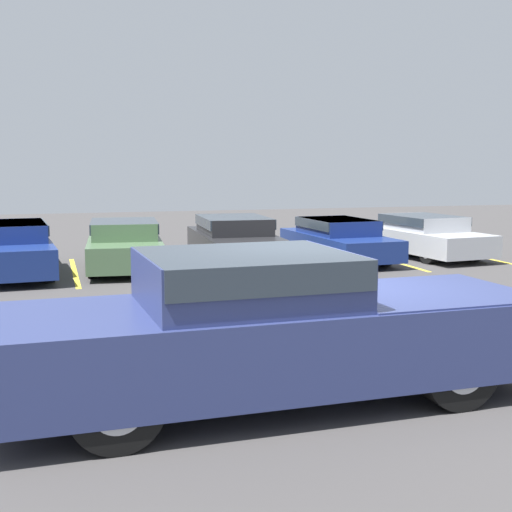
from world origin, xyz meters
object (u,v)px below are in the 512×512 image
object	(u,v)px
parked_sedan_d	(338,238)
parked_sedan_c	(234,239)
parked_sedan_a	(12,247)
parked_sedan_b	(124,243)
parked_sedan_e	(424,235)
pickup_truck	(274,327)
wheel_stop_curb	(186,250)

from	to	relation	value
parked_sedan_d	parked_sedan_c	bearing A→B (deg)	-94.88
parked_sedan_a	parked_sedan_c	xyz separation A→B (m)	(5.47, 0.09, 0.01)
parked_sedan_b	parked_sedan_e	bearing A→B (deg)	94.82
pickup_truck	parked_sedan_e	distance (m)	13.12
parked_sedan_b	parked_sedan_e	size ratio (longest dim) A/B	1.01
parked_sedan_d	pickup_truck	bearing A→B (deg)	-29.51
parked_sedan_b	parked_sedan_d	distance (m)	5.69
parked_sedan_b	wheel_stop_curb	bearing A→B (deg)	148.54
parked_sedan_a	wheel_stop_curb	xyz separation A→B (m)	(4.72, 3.00, -0.59)
parked_sedan_a	parked_sedan_b	world-z (taller)	parked_sedan_a
parked_sedan_a	parked_sedan_c	world-z (taller)	parked_sedan_c
pickup_truck	parked_sedan_d	distance (m)	11.59
parked_sedan_c	parked_sedan_b	bearing A→B (deg)	-89.51
parked_sedan_e	wheel_stop_curb	distance (m)	6.93
parked_sedan_c	parked_sedan_d	world-z (taller)	parked_sedan_c
wheel_stop_curb	pickup_truck	bearing A→B (deg)	-96.41
pickup_truck	wheel_stop_curb	world-z (taller)	pickup_truck
parked_sedan_b	parked_sedan_d	size ratio (longest dim) A/B	1.03
parked_sedan_e	wheel_stop_curb	size ratio (longest dim) A/B	2.30
parked_sedan_c	parked_sedan_e	world-z (taller)	parked_sedan_c
parked_sedan_b	parked_sedan_c	bearing A→B (deg)	93.01
parked_sedan_a	parked_sedan_b	distance (m)	2.66
parked_sedan_e	parked_sedan_d	bearing A→B (deg)	-92.55
wheel_stop_curb	parked_sedan_b	bearing A→B (deg)	-126.39
parked_sedan_c	parked_sedan_d	bearing A→B (deg)	90.80
parked_sedan_a	parked_sedan_d	distance (m)	8.34
parked_sedan_a	wheel_stop_curb	world-z (taller)	parked_sedan_a
pickup_truck	parked_sedan_a	world-z (taller)	pickup_truck
pickup_truck	parked_sedan_a	size ratio (longest dim) A/B	1.27
parked_sedan_e	wheel_stop_curb	world-z (taller)	parked_sedan_e
parked_sedan_c	pickup_truck	bearing A→B (deg)	-9.71
pickup_truck	parked_sedan_e	bearing A→B (deg)	51.25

